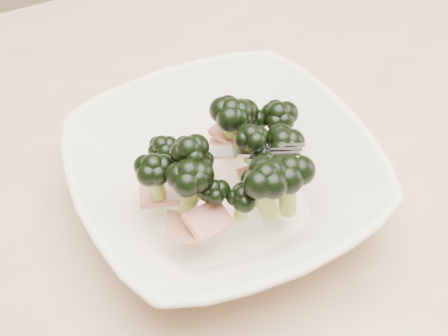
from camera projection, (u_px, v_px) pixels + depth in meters
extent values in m
cube|color=tan|center=(273.00, 175.00, 0.67)|extent=(1.20, 0.80, 0.04)
cylinder|color=tan|center=(412.00, 97.00, 1.32)|extent=(0.06, 0.06, 0.71)
imported|color=#F0E6CB|center=(224.00, 179.00, 0.60)|extent=(0.29, 0.29, 0.07)
cylinder|color=olive|center=(156.00, 187.00, 0.56)|extent=(0.02, 0.02, 0.05)
ellipsoid|color=black|center=(153.00, 166.00, 0.54)|extent=(0.04, 0.04, 0.03)
cylinder|color=olive|center=(231.00, 130.00, 0.60)|extent=(0.03, 0.02, 0.04)
ellipsoid|color=black|center=(231.00, 110.00, 0.58)|extent=(0.04, 0.04, 0.03)
cylinder|color=olive|center=(163.00, 158.00, 0.60)|extent=(0.02, 0.01, 0.03)
ellipsoid|color=black|center=(161.00, 145.00, 0.58)|extent=(0.03, 0.03, 0.03)
cylinder|color=olive|center=(267.00, 175.00, 0.57)|extent=(0.01, 0.02, 0.03)
ellipsoid|color=black|center=(268.00, 161.00, 0.55)|extent=(0.03, 0.03, 0.02)
cylinder|color=olive|center=(242.00, 209.00, 0.55)|extent=(0.01, 0.02, 0.03)
ellipsoid|color=black|center=(242.00, 195.00, 0.54)|extent=(0.03, 0.03, 0.02)
cylinder|color=olive|center=(287.00, 193.00, 0.56)|extent=(0.02, 0.02, 0.05)
ellipsoid|color=black|center=(290.00, 168.00, 0.53)|extent=(0.04, 0.04, 0.03)
cylinder|color=olive|center=(250.00, 149.00, 0.58)|extent=(0.02, 0.02, 0.03)
ellipsoid|color=black|center=(251.00, 135.00, 0.56)|extent=(0.03, 0.03, 0.03)
cylinder|color=olive|center=(250.00, 133.00, 0.62)|extent=(0.02, 0.01, 0.03)
ellipsoid|color=black|center=(251.00, 119.00, 0.60)|extent=(0.03, 0.03, 0.03)
cylinder|color=olive|center=(198.00, 172.00, 0.56)|extent=(0.01, 0.01, 0.03)
ellipsoid|color=black|center=(197.00, 158.00, 0.55)|extent=(0.03, 0.03, 0.02)
cylinder|color=olive|center=(214.00, 200.00, 0.55)|extent=(0.02, 0.01, 0.03)
ellipsoid|color=black|center=(214.00, 189.00, 0.54)|extent=(0.03, 0.03, 0.02)
cylinder|color=olive|center=(276.00, 134.00, 0.62)|extent=(0.02, 0.02, 0.04)
ellipsoid|color=black|center=(278.00, 113.00, 0.60)|extent=(0.04, 0.04, 0.03)
cylinder|color=olive|center=(190.00, 194.00, 0.55)|extent=(0.03, 0.02, 0.05)
ellipsoid|color=black|center=(189.00, 172.00, 0.53)|extent=(0.04, 0.04, 0.03)
cylinder|color=olive|center=(190.00, 171.00, 0.55)|extent=(0.02, 0.02, 0.05)
ellipsoid|color=black|center=(189.00, 149.00, 0.53)|extent=(0.04, 0.04, 0.03)
cylinder|color=olive|center=(281.00, 161.00, 0.58)|extent=(0.02, 0.02, 0.05)
ellipsoid|color=black|center=(283.00, 140.00, 0.56)|extent=(0.04, 0.04, 0.03)
cylinder|color=olive|center=(264.00, 198.00, 0.55)|extent=(0.03, 0.02, 0.05)
ellipsoid|color=black|center=(266.00, 175.00, 0.52)|extent=(0.04, 0.04, 0.03)
cylinder|color=olive|center=(257.00, 191.00, 0.56)|extent=(0.02, 0.02, 0.03)
ellipsoid|color=black|center=(257.00, 178.00, 0.55)|extent=(0.03, 0.03, 0.03)
cylinder|color=olive|center=(238.00, 127.00, 0.60)|extent=(0.02, 0.02, 0.03)
ellipsoid|color=black|center=(238.00, 111.00, 0.59)|extent=(0.04, 0.04, 0.03)
cube|color=maroon|center=(263.00, 175.00, 0.60)|extent=(0.05, 0.04, 0.02)
cube|color=maroon|center=(182.00, 182.00, 0.59)|extent=(0.03, 0.05, 0.02)
cube|color=maroon|center=(182.00, 227.00, 0.55)|extent=(0.04, 0.05, 0.02)
cube|color=maroon|center=(165.00, 189.00, 0.58)|extent=(0.06, 0.05, 0.01)
cube|color=maroon|center=(236.00, 138.00, 0.61)|extent=(0.04, 0.06, 0.01)
cube|color=maroon|center=(230.00, 132.00, 0.64)|extent=(0.05, 0.05, 0.01)
cube|color=maroon|center=(209.00, 220.00, 0.54)|extent=(0.04, 0.04, 0.02)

